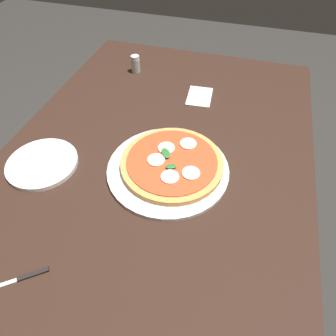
{
  "coord_description": "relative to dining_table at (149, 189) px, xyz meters",
  "views": [
    {
      "loc": [
        0.55,
        0.23,
        1.37
      ],
      "look_at": [
        -0.02,
        0.06,
        0.72
      ],
      "focal_mm": 31.9,
      "sensor_mm": 36.0,
      "label": 1
    }
  ],
  "objects": [
    {
      "name": "serving_tray",
      "position": [
        -0.02,
        0.06,
        0.09
      ],
      "size": [
        0.36,
        0.36,
        0.01
      ],
      "primitive_type": "cylinder",
      "color": "silver",
      "rests_on": "dining_table"
    },
    {
      "name": "plate_white",
      "position": [
        0.06,
        -0.31,
        0.09
      ],
      "size": [
        0.21,
        0.21,
        0.01
      ],
      "primitive_type": "cylinder",
      "color": "white",
      "rests_on": "dining_table"
    },
    {
      "name": "dining_table",
      "position": [
        0.0,
        0.0,
        0.0
      ],
      "size": [
        1.57,
        0.96,
        0.71
      ],
      "color": "black",
      "rests_on": "ground_plane"
    },
    {
      "name": "ground_plane",
      "position": [
        0.0,
        0.0,
        -0.63
      ],
      "size": [
        6.0,
        6.0,
        0.0
      ],
      "primitive_type": "plane",
      "color": "#2D2B28"
    },
    {
      "name": "pizza",
      "position": [
        -0.04,
        0.07,
        0.11
      ],
      "size": [
        0.31,
        0.31,
        0.03
      ],
      "color": "tan",
      "rests_on": "serving_tray"
    },
    {
      "name": "knife",
      "position": [
        0.39,
        -0.17,
        0.09
      ],
      "size": [
        0.12,
        0.16,
        0.01
      ],
      "color": "black",
      "rests_on": "dining_table"
    },
    {
      "name": "napkin",
      "position": [
        -0.42,
        0.07,
        0.09
      ],
      "size": [
        0.14,
        0.1,
        0.01
      ],
      "primitive_type": "cube",
      "rotation": [
        0.0,
        0.0,
        0.08
      ],
      "color": "white",
      "rests_on": "dining_table"
    },
    {
      "name": "pepper_shaker",
      "position": [
        -0.54,
        -0.24,
        0.12
      ],
      "size": [
        0.04,
        0.04,
        0.07
      ],
      "color": "#B2B7AD",
      "rests_on": "dining_table"
    }
  ]
}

